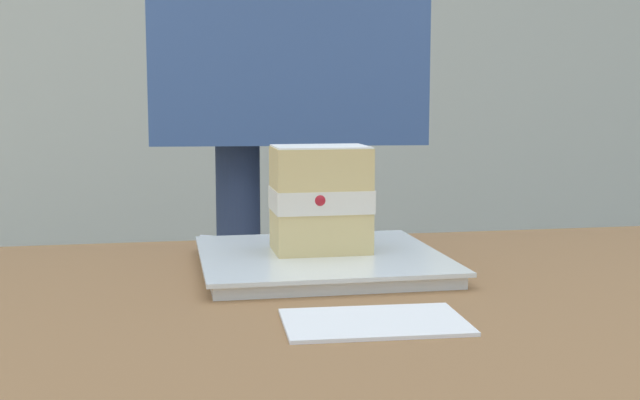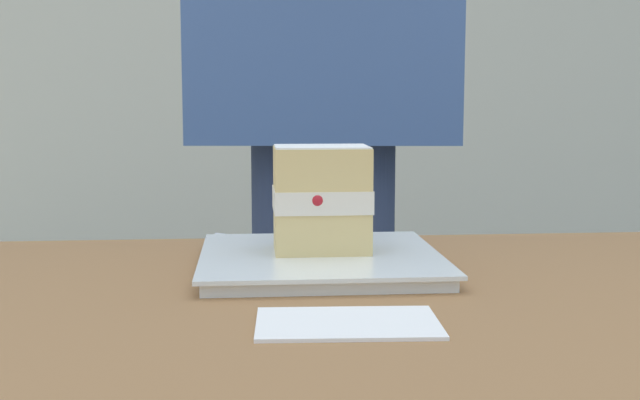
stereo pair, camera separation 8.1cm
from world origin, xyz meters
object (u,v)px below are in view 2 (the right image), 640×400
object	(u,v)px
cake_slice	(321,199)
paper_napkin	(348,323)
dessert_fork	(281,244)
dessert_plate	(320,260)

from	to	relation	value
cake_slice	paper_napkin	distance (m)	0.23
dessert_fork	dessert_plate	bearing A→B (deg)	106.24
dessert_plate	paper_napkin	bearing A→B (deg)	90.90
paper_napkin	dessert_plate	bearing A→B (deg)	-89.10
dessert_plate	dessert_fork	xyz separation A→B (m)	(0.03, -0.12, -0.00)
cake_slice	paper_napkin	world-z (taller)	cake_slice
dessert_fork	paper_napkin	world-z (taller)	dessert_fork
cake_slice	dessert_fork	bearing A→B (deg)	-71.10
dessert_plate	paper_napkin	world-z (taller)	dessert_plate
dessert_plate	cake_slice	world-z (taller)	cake_slice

